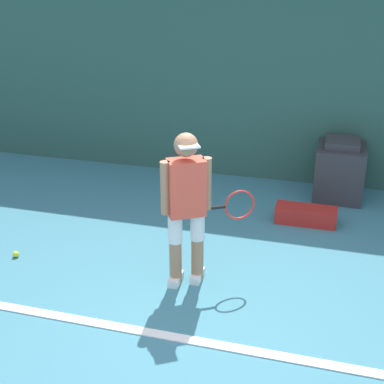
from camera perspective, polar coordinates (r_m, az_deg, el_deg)
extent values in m
plane|color=teal|center=(4.74, 1.01, -14.55)|extent=(24.00, 24.00, 0.00)
cube|color=#2D564C|center=(7.55, 8.29, 10.84)|extent=(24.00, 0.10, 2.62)
cube|color=white|center=(4.62, 0.51, -15.63)|extent=(21.60, 0.10, 0.01)
cylinder|color=#A37556|center=(5.24, -1.76, -7.52)|extent=(0.12, 0.12, 0.46)
cylinder|color=white|center=(5.06, -1.81, -3.94)|extent=(0.14, 0.14, 0.28)
cube|color=white|center=(5.34, -1.74, -9.25)|extent=(0.10, 0.24, 0.08)
cylinder|color=#A37556|center=(5.29, 0.57, -7.20)|extent=(0.12, 0.12, 0.46)
cylinder|color=white|center=(5.11, 0.59, -3.65)|extent=(0.14, 0.14, 0.28)
cube|color=white|center=(5.38, 0.57, -8.92)|extent=(0.10, 0.24, 0.08)
cube|color=#E54C38|center=(4.91, -0.63, 0.48)|extent=(0.39, 0.35, 0.54)
sphere|color=#A37556|center=(4.76, -0.65, 5.04)|extent=(0.22, 0.22, 0.22)
cube|color=white|center=(4.67, -0.34, 4.90)|extent=(0.22, 0.20, 0.02)
cylinder|color=#A37556|center=(4.86, -2.87, 0.41)|extent=(0.09, 0.09, 0.51)
cylinder|color=#A37556|center=(4.95, 1.58, 0.88)|extent=(0.09, 0.09, 0.51)
cylinder|color=black|center=(5.08, 2.56, -1.68)|extent=(0.18, 0.12, 0.03)
torus|color=red|center=(5.15, 5.09, -1.38)|extent=(0.28, 0.17, 0.31)
sphere|color=#D1E533|center=(6.06, -18.28, -6.31)|extent=(0.07, 0.07, 0.07)
cube|color=#333338|center=(7.34, 15.44, 2.07)|extent=(0.62, 0.67, 0.71)
cube|color=#333338|center=(7.21, 15.78, 5.05)|extent=(0.43, 0.47, 0.10)
cube|color=#B2231E|center=(6.60, 12.04, -2.42)|extent=(0.73, 0.27, 0.21)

